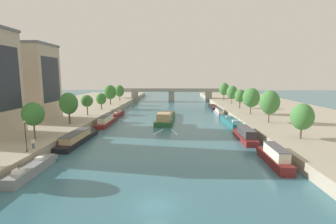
% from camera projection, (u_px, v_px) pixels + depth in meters
% --- Properties ---
extents(ground_plane, '(400.00, 400.00, 0.00)m').
position_uv_depth(ground_plane, '(156.00, 206.00, 23.85)').
color(ground_plane, '#386B7A').
extents(quay_left, '(36.00, 170.00, 1.78)m').
position_uv_depth(quay_left, '(58.00, 112.00, 79.18)').
color(quay_left, '#A89E89').
rests_on(quay_left, ground).
extents(quay_right, '(36.00, 170.00, 1.78)m').
position_uv_depth(quay_right, '(284.00, 113.00, 77.00)').
color(quay_right, '#A89E89').
rests_on(quay_right, ground).
extents(barge_midriver, '(5.48, 23.37, 3.16)m').
position_uv_depth(barge_midriver, '(166.00, 117.00, 69.63)').
color(barge_midriver, '#235633').
rests_on(barge_midriver, ground).
extents(wake_behind_barge, '(5.60, 6.00, 0.03)m').
position_uv_depth(wake_behind_barge, '(166.00, 132.00, 55.46)').
color(wake_behind_barge, '#AAD6E0').
rests_on(wake_behind_barge, ground).
extents(moored_boat_left_gap_after, '(1.92, 10.42, 2.38)m').
position_uv_depth(moored_boat_left_gap_after, '(32.00, 169.00, 31.66)').
color(moored_boat_left_gap_after, gray).
rests_on(moored_boat_left_gap_after, ground).
extents(moored_boat_left_end, '(3.11, 15.03, 2.30)m').
position_uv_depth(moored_boat_left_end, '(78.00, 138.00, 46.12)').
color(moored_boat_left_end, black).
rests_on(moored_boat_left_end, ground).
extents(moored_boat_left_second, '(2.48, 14.02, 2.60)m').
position_uv_depth(moored_boat_left_second, '(106.00, 121.00, 63.58)').
color(moored_boat_left_second, maroon).
rests_on(moored_boat_left_second, ground).
extents(moored_boat_left_far, '(2.01, 10.27, 2.39)m').
position_uv_depth(moored_boat_left_far, '(118.00, 114.00, 76.66)').
color(moored_boat_left_far, maroon).
rests_on(moored_boat_left_far, ground).
extents(moored_boat_right_second, '(2.24, 10.36, 2.82)m').
position_uv_depth(moored_boat_right_second, '(274.00, 157.00, 34.89)').
color(moored_boat_right_second, maroon).
rests_on(moored_boat_right_second, ground).
extents(moored_boat_right_lone, '(2.67, 12.09, 2.61)m').
position_uv_depth(moored_boat_right_lone, '(245.00, 135.00, 48.37)').
color(moored_boat_right_lone, maroon).
rests_on(moored_boat_right_lone, ground).
extents(moored_boat_right_upstream, '(3.16, 15.11, 2.40)m').
position_uv_depth(moored_boat_right_upstream, '(231.00, 121.00, 64.59)').
color(moored_boat_right_upstream, '#23666B').
rests_on(moored_boat_right_upstream, ground).
extents(moored_boat_right_far, '(1.86, 10.78, 2.21)m').
position_uv_depth(moored_boat_right_far, '(219.00, 112.00, 79.66)').
color(moored_boat_right_far, gray).
rests_on(moored_boat_right_far, ground).
extents(moored_boat_right_end, '(2.58, 14.56, 2.33)m').
position_uv_depth(moored_boat_right_end, '(213.00, 107.00, 94.06)').
color(moored_boat_right_end, black).
rests_on(moored_boat_right_end, ground).
extents(tree_left_end_of_row, '(3.65, 3.65, 6.53)m').
position_uv_depth(tree_left_end_of_row, '(33.00, 114.00, 41.46)').
color(tree_left_end_of_row, brown).
rests_on(tree_left_end_of_row, quay_left).
extents(tree_left_third, '(4.12, 4.12, 7.22)m').
position_uv_depth(tree_left_third, '(69.00, 103.00, 55.39)').
color(tree_left_third, brown).
rests_on(tree_left_third, quay_left).
extents(tree_left_nearest, '(3.30, 3.30, 5.73)m').
position_uv_depth(tree_left_nearest, '(87.00, 101.00, 67.45)').
color(tree_left_nearest, brown).
rests_on(tree_left_nearest, quay_left).
extents(tree_left_midway, '(3.40, 3.40, 5.38)m').
position_uv_depth(tree_left_midway, '(101.00, 99.00, 80.02)').
color(tree_left_midway, brown).
rests_on(tree_left_midway, quay_left).
extents(tree_left_distant, '(4.70, 4.70, 7.55)m').
position_uv_depth(tree_left_distant, '(110.00, 92.00, 93.18)').
color(tree_left_distant, brown).
rests_on(tree_left_distant, quay_left).
extents(tree_left_far, '(3.98, 3.98, 7.01)m').
position_uv_depth(tree_left_far, '(120.00, 91.00, 106.00)').
color(tree_left_far, brown).
rests_on(tree_left_far, quay_left).
extents(tree_right_distant, '(3.85, 3.85, 6.25)m').
position_uv_depth(tree_right_distant, '(302.00, 117.00, 42.09)').
color(tree_right_distant, brown).
rests_on(tree_right_distant, quay_right).
extents(tree_right_midway, '(4.51, 4.51, 7.66)m').
position_uv_depth(tree_right_midway, '(270.00, 102.00, 56.76)').
color(tree_right_midway, brown).
rests_on(tree_right_midway, quay_right).
extents(tree_right_nearest, '(4.79, 4.79, 7.58)m').
position_uv_depth(tree_right_nearest, '(251.00, 98.00, 69.70)').
color(tree_right_nearest, brown).
rests_on(tree_right_nearest, quay_right).
extents(tree_right_end_of_row, '(3.63, 3.63, 6.48)m').
position_uv_depth(tree_right_end_of_row, '(240.00, 96.00, 82.44)').
color(tree_right_end_of_row, brown).
rests_on(tree_right_end_of_row, quay_right).
extents(tree_right_past_mid, '(4.24, 4.24, 7.15)m').
position_uv_depth(tree_right_past_mid, '(232.00, 92.00, 96.54)').
color(tree_right_past_mid, brown).
rests_on(tree_right_past_mid, quay_right).
extents(tree_right_second, '(4.48, 4.48, 7.98)m').
position_uv_depth(tree_right_second, '(224.00, 89.00, 109.96)').
color(tree_right_second, brown).
rests_on(tree_right_second, quay_right).
extents(lamppost_left_bank, '(0.28, 0.28, 4.59)m').
position_uv_depth(lamppost_left_bank, '(26.00, 135.00, 34.91)').
color(lamppost_left_bank, black).
rests_on(lamppost_left_bank, quay_left).
extents(building_left_corner, '(13.50, 10.43, 18.82)m').
position_uv_depth(building_left_corner, '(26.00, 82.00, 59.87)').
color(building_left_corner, '#B2A38E').
rests_on(building_left_corner, quay_left).
extents(bridge_far, '(61.05, 4.40, 6.56)m').
position_uv_depth(bridge_far, '(171.00, 93.00, 120.69)').
color(bridge_far, gray).
rests_on(bridge_far, ground).
extents(person_on_quay, '(0.43, 0.37, 1.62)m').
position_uv_depth(person_on_quay, '(33.00, 143.00, 36.71)').
color(person_on_quay, navy).
rests_on(person_on_quay, quay_left).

